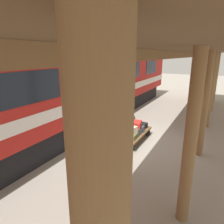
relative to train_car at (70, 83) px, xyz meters
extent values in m
plane|color=gray|center=(-3.39, 0.00, -2.06)|extent=(60.00, 60.00, 0.00)
cylinder|color=brown|center=(-5.40, -9.39, -0.36)|extent=(0.24, 0.24, 3.40)
cylinder|color=brown|center=(-5.40, -6.26, -0.36)|extent=(0.24, 0.24, 3.40)
cylinder|color=brown|center=(-5.40, -3.13, -0.36)|extent=(0.24, 0.24, 3.40)
cylinder|color=brown|center=(-5.40, 0.00, -0.36)|extent=(0.24, 0.24, 3.40)
cylinder|color=brown|center=(-5.40, 3.13, -0.36)|extent=(0.24, 0.24, 3.40)
cube|color=brown|center=(-5.40, 0.00, 1.42)|extent=(3.20, 19.58, 0.16)
cube|color=brown|center=(-3.85, 0.00, 1.19)|extent=(0.08, 19.58, 0.30)
cube|color=#B21E19|center=(0.00, 0.00, 0.29)|extent=(3.00, 18.96, 2.90)
cube|color=black|center=(0.00, 0.00, -1.61)|extent=(2.55, 18.02, 0.90)
cube|color=#99999E|center=(0.00, 0.00, 1.84)|extent=(2.76, 18.58, 0.20)
cube|color=silver|center=(-1.51, 0.00, -0.51)|extent=(0.03, 18.58, 0.36)
cube|color=black|center=(-1.51, -6.64, 0.39)|extent=(0.02, 2.09, 0.84)
cube|color=black|center=(-1.51, -3.32, 0.39)|extent=(0.02, 2.09, 0.84)
cube|color=black|center=(-1.51, 3.32, 0.39)|extent=(0.02, 2.09, 0.84)
cube|color=black|center=(-1.45, 0.00, -0.11)|extent=(0.12, 1.10, 2.00)
cube|color=brown|center=(-2.84, 0.02, -1.75)|extent=(1.18, 1.98, 0.07)
cylinder|color=black|center=(-3.32, 0.81, -1.92)|extent=(0.28, 0.05, 0.28)
cylinder|color=black|center=(-2.37, 0.81, -1.92)|extent=(0.28, 0.05, 0.28)
cylinder|color=black|center=(-3.32, -0.77, -1.92)|extent=(0.28, 0.05, 0.28)
cylinder|color=black|center=(-2.37, -0.77, -1.92)|extent=(0.28, 0.05, 0.28)
cube|color=black|center=(-3.11, -0.53, -1.61)|extent=(0.44, 0.63, 0.22)
cube|color=maroon|center=(-2.58, 0.02, -1.60)|extent=(0.57, 0.65, 0.23)
cube|color=#9EA0A5|center=(-2.58, 0.56, -1.57)|extent=(0.45, 0.67, 0.28)
cube|color=brown|center=(-3.11, 0.56, -1.63)|extent=(0.51, 0.48, 0.18)
cube|color=#4C515B|center=(-3.11, 0.02, -1.59)|extent=(0.51, 0.65, 0.25)
cube|color=#1E666B|center=(-2.58, -0.53, -1.58)|extent=(0.42, 0.55, 0.26)
cube|color=#AD231E|center=(-3.14, -0.01, -1.36)|extent=(0.40, 0.56, 0.22)
cube|color=brown|center=(-2.61, -0.53, -1.37)|extent=(0.35, 0.46, 0.16)
cube|color=beige|center=(-3.12, 0.59, -1.41)|extent=(0.43, 0.53, 0.25)
cylinder|color=navy|center=(-1.81, -0.24, -1.65)|extent=(0.16, 0.16, 0.82)
cylinder|color=navy|center=(-1.76, -0.04, -1.65)|extent=(0.16, 0.16, 0.82)
cube|color=navy|center=(-1.79, -0.14, -0.94)|extent=(0.40, 0.29, 0.60)
cylinder|color=tan|center=(-1.79, -0.14, -0.61)|extent=(0.09, 0.09, 0.06)
sphere|color=tan|center=(-1.79, -0.14, -0.47)|extent=(0.22, 0.22, 0.22)
cylinder|color=#A51919|center=(-1.79, -0.14, -0.39)|extent=(0.21, 0.21, 0.06)
cylinder|color=navy|center=(-1.60, -0.34, -0.84)|extent=(0.54, 0.21, 0.21)
cylinder|color=navy|center=(-1.54, -0.03, -0.84)|extent=(0.54, 0.21, 0.21)
cylinder|color=#332D28|center=(-1.99, -0.17, -1.65)|extent=(0.16, 0.16, 0.82)
cylinder|color=#332D28|center=(-2.08, -0.36, -1.65)|extent=(0.16, 0.16, 0.82)
cube|color=silver|center=(-2.04, -0.26, -0.94)|extent=(0.42, 0.35, 0.60)
cylinder|color=tan|center=(-2.04, -0.26, -0.61)|extent=(0.09, 0.09, 0.06)
sphere|color=tan|center=(-2.04, -0.26, -0.47)|extent=(0.22, 0.22, 0.22)
cylinder|color=#332D28|center=(-2.04, -0.26, -0.39)|extent=(0.21, 0.21, 0.06)
cylinder|color=silver|center=(-2.17, -0.03, -0.84)|extent=(0.52, 0.32, 0.21)
cylinder|color=silver|center=(-2.30, -0.32, -0.84)|extent=(0.52, 0.32, 0.21)
cube|color=orange|center=(-4.55, -8.76, -1.51)|extent=(1.20, 1.76, 0.70)
cube|color=orange|center=(-4.55, -8.41, -1.01)|extent=(0.94, 0.75, 0.50)
cylinder|color=black|center=(-5.00, -8.16, -1.86)|extent=(0.12, 0.40, 0.40)
cylinder|color=black|center=(-4.10, -8.16, -1.86)|extent=(0.12, 0.40, 0.40)
cylinder|color=black|center=(-5.00, -9.36, -1.86)|extent=(0.12, 0.40, 0.40)
cylinder|color=black|center=(-4.10, -9.36, -1.86)|extent=(0.12, 0.40, 0.40)
camera|label=1|loc=(-5.75, 6.82, 1.19)|focal=32.29mm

